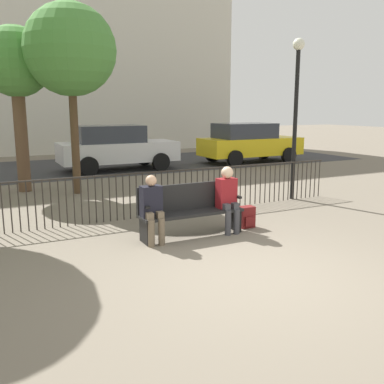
# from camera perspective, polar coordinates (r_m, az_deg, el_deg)

# --- Properties ---
(ground_plane) EXTENTS (80.00, 80.00, 0.00)m
(ground_plane) POSITION_cam_1_polar(r_m,az_deg,el_deg) (5.98, 8.80, -10.90)
(ground_plane) COLOR #706656
(park_bench) EXTENTS (1.88, 0.45, 0.92)m
(park_bench) POSITION_cam_1_polar(r_m,az_deg,el_deg) (7.54, -0.28, -2.15)
(park_bench) COLOR black
(park_bench) RESTS_ON ground
(seated_person_0) EXTENTS (0.34, 0.39, 1.15)m
(seated_person_0) POSITION_cam_1_polar(r_m,az_deg,el_deg) (7.09, -5.32, -1.87)
(seated_person_0) COLOR brown
(seated_person_0) RESTS_ON ground
(seated_person_1) EXTENTS (0.34, 0.39, 1.21)m
(seated_person_1) POSITION_cam_1_polar(r_m,az_deg,el_deg) (7.72, 4.78, -0.50)
(seated_person_1) COLOR #3D3D42
(seated_person_1) RESTS_ON ground
(backpack) EXTENTS (0.29, 0.23, 0.40)m
(backpack) POSITION_cam_1_polar(r_m,az_deg,el_deg) (8.18, 7.29, -3.35)
(backpack) COLOR maroon
(backpack) RESTS_ON ground
(fence_railing) EXTENTS (9.01, 0.03, 0.95)m
(fence_railing) POSITION_cam_1_polar(r_m,az_deg,el_deg) (8.93, -4.87, 0.31)
(fence_railing) COLOR #2D2823
(fence_railing) RESTS_ON ground
(tree_0) EXTENTS (1.81, 1.81, 4.32)m
(tree_0) POSITION_cam_1_polar(r_m,az_deg,el_deg) (12.38, -22.44, 15.32)
(tree_0) COLOR brown
(tree_0) RESTS_ON ground
(tree_1) EXTENTS (2.30, 2.30, 4.81)m
(tree_1) POSITION_cam_1_polar(r_m,az_deg,el_deg) (11.66, -15.93, 17.68)
(tree_1) COLOR #4C3823
(tree_1) RESTS_ON ground
(lamp_post) EXTENTS (0.28, 0.28, 3.83)m
(lamp_post) POSITION_cam_1_polar(r_m,az_deg,el_deg) (10.76, 13.75, 12.37)
(lamp_post) COLOR black
(lamp_post) RESTS_ON ground
(street_surface) EXTENTS (24.00, 6.00, 0.01)m
(street_surface) POSITION_cam_1_polar(r_m,az_deg,el_deg) (16.96, -15.38, 3.21)
(street_surface) COLOR #333335
(street_surface) RESTS_ON ground
(parked_car_1) EXTENTS (4.20, 1.94, 1.62)m
(parked_car_1) POSITION_cam_1_polar(r_m,az_deg,el_deg) (15.79, -10.12, 5.93)
(parked_car_1) COLOR silver
(parked_car_1) RESTS_ON ground
(parked_car_2) EXTENTS (4.20, 1.94, 1.62)m
(parked_car_2) POSITION_cam_1_polar(r_m,az_deg,el_deg) (17.87, 7.59, 6.60)
(parked_car_2) COLOR yellow
(parked_car_2) RESTS_ON ground
(building_facade) EXTENTS (20.00, 6.00, 12.15)m
(building_facade) POSITION_cam_1_polar(r_m,az_deg,el_deg) (25.00, -20.04, 19.36)
(building_facade) COLOR beige
(building_facade) RESTS_ON ground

